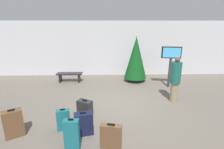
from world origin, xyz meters
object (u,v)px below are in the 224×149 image
suitcase_0 (14,124)px  suitcase_1 (84,124)px  traveller_0 (175,79)px  waiting_bench (70,75)px  suitcase_3 (72,135)px  suitcase_4 (111,136)px  suitcase_2 (63,120)px  suitcase_5 (85,108)px  holiday_tree (136,58)px  flight_info_kiosk (171,59)px

suitcase_0 → suitcase_1: 1.83m
traveller_0 → suitcase_0: size_ratio=2.21×
waiting_bench → suitcase_3: bearing=-77.3°
suitcase_1 → suitcase_4: suitcase_1 is taller
suitcase_0 → suitcase_2: size_ratio=1.22×
suitcase_0 → suitcase_2: bearing=12.5°
suitcase_1 → waiting_bench: bearing=106.6°
suitcase_4 → suitcase_5: (-0.83, 1.58, -0.06)m
waiting_bench → suitcase_5: 3.62m
holiday_tree → suitcase_0: bearing=-130.9°
flight_info_kiosk → suitcase_2: size_ratio=2.99×
flight_info_kiosk → suitcase_1: (-3.58, -3.58, -1.04)m
holiday_tree → suitcase_2: holiday_tree is taller
waiting_bench → suitcase_0: suitcase_0 is taller
suitcase_3 → suitcase_5: (0.08, 1.63, -0.15)m
holiday_tree → suitcase_3: holiday_tree is taller
suitcase_5 → suitcase_1: bearing=-84.2°
flight_info_kiosk → suitcase_4: bearing=-124.6°
suitcase_2 → traveller_0: bearing=24.7°
suitcase_0 → holiday_tree: bearing=49.1°
traveller_0 → suitcase_4: 3.60m
suitcase_4 → suitcase_0: bearing=168.6°
flight_info_kiosk → suitcase_4: flight_info_kiosk is taller
traveller_0 → suitcase_2: size_ratio=2.70×
holiday_tree → suitcase_0: holiday_tree is taller
holiday_tree → suitcase_0: 6.08m
suitcase_0 → suitcase_5: suitcase_0 is taller
flight_info_kiosk → waiting_bench: bearing=170.1°
holiday_tree → suitcase_4: 5.33m
suitcase_3 → suitcase_4: 0.92m
holiday_tree → suitcase_1: 5.06m
suitcase_1 → suitcase_5: (-0.10, 1.02, -0.06)m
holiday_tree → flight_info_kiosk: bearing=-32.2°
suitcase_5 → waiting_bench: bearing=109.7°
traveller_0 → suitcase_4: bearing=-134.4°
flight_info_kiosk → suitcase_2: flight_info_kiosk is taller
suitcase_5 → flight_info_kiosk: bearing=34.8°
flight_info_kiosk → suitcase_3: bearing=-132.0°
suitcase_0 → traveller_0: bearing=21.9°
holiday_tree → suitcase_2: size_ratio=3.79×
suitcase_0 → suitcase_5: 2.03m
holiday_tree → suitcase_1: (-2.11, -4.50, -0.94)m
holiday_tree → suitcase_1: holiday_tree is taller
flight_info_kiosk → waiting_bench: (-4.90, 0.86, -1.00)m
suitcase_2 → suitcase_3: (0.42, -0.83, 0.10)m
holiday_tree → suitcase_1: bearing=-115.1°
flight_info_kiosk → suitcase_3: size_ratio=2.30×
holiday_tree → suitcase_3: bearing=-114.2°
suitcase_2 → suitcase_3: suitcase_3 is taller
suitcase_0 → suitcase_4: bearing=-11.4°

